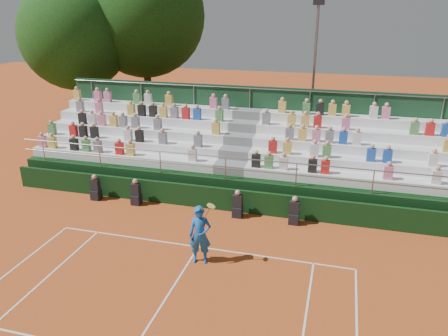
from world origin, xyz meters
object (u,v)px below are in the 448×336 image
(tree_west, at_px, (75,35))
(floodlight_mast, at_px, (314,67))
(tree_east, at_px, (144,16))
(tennis_player, at_px, (200,235))

(tree_west, bearing_deg, floodlight_mast, 1.39)
(tree_east, bearing_deg, tennis_player, -60.25)
(tennis_player, height_order, tree_west, tree_west)
(tree_west, distance_m, tree_east, 4.54)
(tennis_player, height_order, tree_east, tree_east)
(tennis_player, xyz_separation_m, tree_west, (-12.35, 12.82, 5.43))
(tree_west, height_order, floodlight_mast, tree_west)
(tree_west, distance_m, floodlight_mast, 14.91)
(tennis_player, distance_m, floodlight_mast, 13.98)
(tennis_player, distance_m, tree_west, 18.61)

